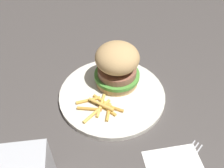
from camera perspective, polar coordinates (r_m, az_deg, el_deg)
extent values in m
plane|color=#47423F|center=(0.61, -1.00, -2.97)|extent=(1.60, 1.60, 0.00)
cylinder|color=silver|center=(0.61, 0.00, -2.39)|extent=(0.25, 0.25, 0.01)
cylinder|color=tan|center=(0.63, 1.11, 1.14)|extent=(0.10, 0.10, 0.02)
cylinder|color=#4C9338|center=(0.62, 1.12, 2.06)|extent=(0.11, 0.11, 0.01)
cylinder|color=#8E5B47|center=(0.61, 1.14, 2.98)|extent=(0.09, 0.09, 0.02)
ellipsoid|color=tan|center=(0.58, 1.20, 5.95)|extent=(0.10, 0.10, 0.06)
cylinder|color=gold|center=(0.59, -5.37, -3.66)|extent=(0.06, 0.01, 0.01)
cylinder|color=gold|center=(0.58, -1.84, -4.06)|extent=(0.05, 0.05, 0.01)
cylinder|color=#E5B251|center=(0.58, -2.57, -4.86)|extent=(0.03, 0.07, 0.01)
cylinder|color=#E5B251|center=(0.57, -3.41, -6.08)|extent=(0.07, 0.06, 0.01)
cylinder|color=gold|center=(0.57, -1.22, -5.59)|extent=(0.04, 0.05, 0.01)
cylinder|color=gold|center=(0.57, -5.12, -5.58)|extent=(0.06, 0.02, 0.01)
cylinder|color=gold|center=(0.56, -0.81, -6.33)|extent=(0.02, 0.05, 0.01)
cylinder|color=#E5B251|center=(0.57, -2.47, -4.62)|extent=(0.05, 0.05, 0.01)
cylinder|color=gold|center=(0.58, -1.09, -4.94)|extent=(0.07, 0.05, 0.01)
cube|color=silver|center=(0.54, 16.73, -15.49)|extent=(0.04, 0.04, 0.00)
cylinder|color=silver|center=(0.55, 19.03, -13.60)|extent=(0.02, 0.02, 0.00)
cylinder|color=silver|center=(0.56, 18.29, -13.20)|extent=(0.02, 0.02, 0.00)
cylinder|color=silver|center=(0.56, 17.56, -12.79)|extent=(0.02, 0.02, 0.00)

